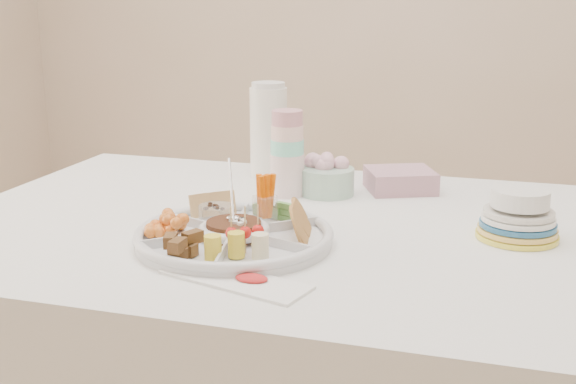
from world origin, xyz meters
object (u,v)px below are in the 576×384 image
(plate_stack, at_px, (519,213))
(party_tray, at_px, (234,233))
(dining_table, at_px, (295,383))
(thermos, at_px, (269,129))

(plate_stack, bearing_deg, party_tray, -159.98)
(dining_table, distance_m, thermos, 0.66)
(dining_table, bearing_deg, party_tray, -115.61)
(party_tray, bearing_deg, dining_table, 64.39)
(plate_stack, bearing_deg, dining_table, -176.05)
(party_tray, height_order, thermos, thermos)
(thermos, relative_size, plate_stack, 1.58)
(thermos, bearing_deg, party_tray, -78.98)
(party_tray, distance_m, thermos, 0.57)
(dining_table, height_order, thermos, thermos)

